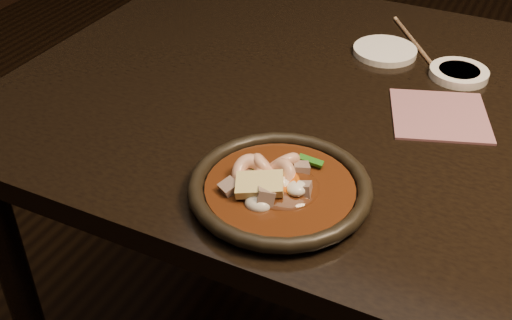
% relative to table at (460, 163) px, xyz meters
% --- Properties ---
extents(table, '(1.60, 0.90, 0.75)m').
position_rel_table_xyz_m(table, '(0.00, 0.00, 0.00)').
color(table, black).
rests_on(table, floor).
extents(plate, '(0.26, 0.26, 0.03)m').
position_rel_table_xyz_m(plate, '(-0.20, -0.30, 0.09)').
color(plate, black).
rests_on(plate, table).
extents(stirfry, '(0.14, 0.14, 0.06)m').
position_rel_table_xyz_m(stirfry, '(-0.21, -0.30, 0.10)').
color(stirfry, '#3E1C0B').
rests_on(stirfry, plate).
extents(soy_dish, '(0.11, 0.11, 0.01)m').
position_rel_table_xyz_m(soy_dish, '(-0.05, 0.16, 0.08)').
color(soy_dish, white).
rests_on(soy_dish, table).
extents(saucer_left, '(0.12, 0.12, 0.01)m').
position_rel_table_xyz_m(saucer_left, '(-0.20, 0.19, 0.08)').
color(saucer_left, white).
rests_on(saucer_left, table).
extents(chopsticks, '(0.16, 0.22, 0.01)m').
position_rel_table_xyz_m(chopsticks, '(-0.15, 0.25, 0.08)').
color(chopsticks, tan).
rests_on(chopsticks, table).
extents(napkin, '(0.20, 0.20, 0.00)m').
position_rel_table_xyz_m(napkin, '(-0.05, 0.01, 0.08)').
color(napkin, '#925964').
rests_on(napkin, table).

